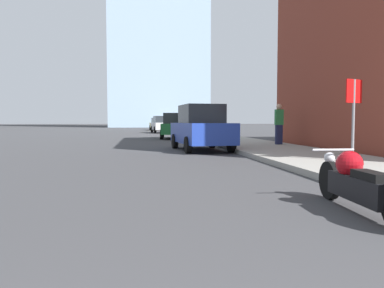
# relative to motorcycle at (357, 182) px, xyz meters

# --- Properties ---
(sidewalk) EXTENTS (3.40, 240.00, 0.15)m
(sidewalk) POSITION_rel_motorcycle_xyz_m (2.41, 35.19, -0.31)
(sidewalk) COLOR gray
(sidewalk) RESTS_ON ground_plane
(distant_tower) EXTENTS (20.74, 20.74, 56.59)m
(distant_tower) POSITION_rel_motorcycle_xyz_m (1.11, 81.64, 27.91)
(distant_tower) COLOR #8CA5BC
(distant_tower) RESTS_ON ground_plane
(motorcycle) EXTENTS (0.62, 2.25, 0.78)m
(motorcycle) POSITION_rel_motorcycle_xyz_m (0.00, 0.00, 0.00)
(motorcycle) COLOR black
(motorcycle) RESTS_ON ground_plane
(parked_car_blue) EXTENTS (2.17, 4.44, 1.85)m
(parked_car_blue) POSITION_rel_motorcycle_xyz_m (-0.33, 10.54, 0.52)
(parked_car_blue) COLOR #1E3899
(parked_car_blue) RESTS_ON ground_plane
(parked_car_green) EXTENTS (2.26, 4.16, 1.75)m
(parked_car_green) POSITION_rel_motorcycle_xyz_m (-0.40, 21.22, 0.49)
(parked_car_green) COLOR #1E6B33
(parked_car_green) RESTS_ON ground_plane
(parked_car_silver) EXTENTS (2.29, 4.58, 1.76)m
(parked_car_silver) POSITION_rel_motorcycle_xyz_m (-0.57, 34.42, 0.50)
(parked_car_silver) COLOR #BCBCC1
(parked_car_silver) RESTS_ON ground_plane
(parked_car_yellow) EXTENTS (2.20, 4.61, 1.71)m
(parked_car_yellow) POSITION_rel_motorcycle_xyz_m (-0.46, 47.34, 0.48)
(parked_car_yellow) COLOR gold
(parked_car_yellow) RESTS_ON ground_plane
(stop_sign) EXTENTS (0.57, 0.26, 2.10)m
(stop_sign) POSITION_rel_motorcycle_xyz_m (2.67, 4.53, 1.20)
(stop_sign) COLOR slate
(stop_sign) RESTS_ON sidewalk
(pedestrian) EXTENTS (0.36, 0.25, 1.82)m
(pedestrian) POSITION_rel_motorcycle_xyz_m (3.39, 11.64, 0.72)
(pedestrian) COLOR #1E2347
(pedestrian) RESTS_ON sidewalk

